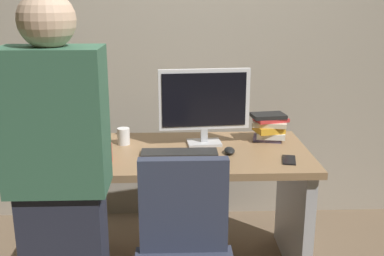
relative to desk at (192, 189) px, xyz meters
name	(u,v)px	position (x,y,z in m)	size (l,w,h in m)	color
wall_back	(187,13)	(0.00, 0.79, 0.99)	(6.40, 0.10, 3.00)	#9E9384
desk	(192,189)	(0.00, 0.00, 0.00)	(1.35, 0.76, 0.75)	#93704C
person_at_desk	(61,191)	(-0.57, -0.75, 0.33)	(0.40, 0.24, 1.64)	#262838
monitor	(204,103)	(0.08, 0.12, 0.50)	(0.54, 0.16, 0.46)	silver
keyboard	(179,153)	(-0.07, -0.07, 0.25)	(0.43, 0.13, 0.02)	#262626
mouse	(230,151)	(0.21, -0.06, 0.26)	(0.06, 0.10, 0.03)	black
cup_near_keyboard	(105,153)	(-0.47, -0.17, 0.29)	(0.07, 0.07, 0.10)	#D84C3F
cup_by_monitor	(124,136)	(-0.41, 0.14, 0.29)	(0.07, 0.07, 0.10)	silver
book_stack	(269,127)	(0.49, 0.19, 0.33)	(0.24, 0.20, 0.17)	#594C72
cell_phone	(289,160)	(0.52, -0.19, 0.25)	(0.07, 0.14, 0.01)	black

